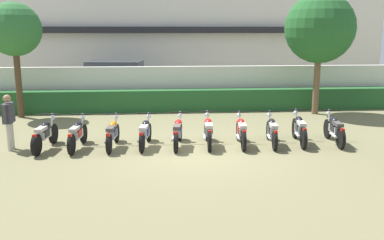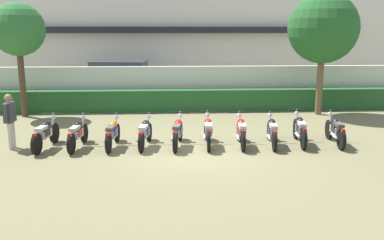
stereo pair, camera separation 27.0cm
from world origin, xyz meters
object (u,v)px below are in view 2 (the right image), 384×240
(motorcycle_in_row_1, at_px, (78,133))
(motorcycle_in_row_9, at_px, (335,130))
(tree_near_inspector, at_px, (18,30))
(motorcycle_in_row_5, at_px, (208,131))
(motorcycle_in_row_2, at_px, (113,133))
(inspector_person, at_px, (10,117))
(motorcycle_in_row_0, at_px, (45,134))
(motorcycle_in_row_6, at_px, (241,131))
(motorcycle_in_row_8, at_px, (300,129))
(parked_car, at_px, (122,80))
(motorcycle_in_row_4, at_px, (178,132))
(tree_far_side, at_px, (323,28))
(motorcycle_in_row_3, at_px, (145,132))
(motorcycle_in_row_7, at_px, (272,131))

(motorcycle_in_row_1, xyz_separation_m, motorcycle_in_row_9, (7.73, -0.03, 0.01))
(tree_near_inspector, relative_size, motorcycle_in_row_5, 2.36)
(motorcycle_in_row_2, distance_m, inspector_person, 2.98)
(motorcycle_in_row_0, relative_size, motorcycle_in_row_6, 1.06)
(motorcycle_in_row_9, bearing_deg, motorcycle_in_row_8, 89.72)
(parked_car, relative_size, motorcycle_in_row_2, 2.54)
(motorcycle_in_row_1, relative_size, motorcycle_in_row_6, 1.03)
(motorcycle_in_row_4, distance_m, motorcycle_in_row_5, 0.91)
(tree_near_inspector, xyz_separation_m, tree_far_side, (12.00, -0.24, 0.07))
(motorcycle_in_row_6, bearing_deg, tree_near_inspector, 62.07)
(motorcycle_in_row_0, bearing_deg, motorcycle_in_row_3, -81.85)
(tree_far_side, distance_m, motorcycle_in_row_7, 6.39)
(motorcycle_in_row_2, distance_m, motorcycle_in_row_5, 2.84)
(parked_car, height_order, motorcycle_in_row_6, parked_car)
(motorcycle_in_row_1, relative_size, motorcycle_in_row_2, 1.01)
(tree_far_side, xyz_separation_m, motorcycle_in_row_2, (-7.87, -4.62, -3.05))
(parked_car, xyz_separation_m, motorcycle_in_row_6, (4.49, -9.66, -0.48))
(motorcycle_in_row_4, height_order, motorcycle_in_row_6, motorcycle_in_row_6)
(parked_car, bearing_deg, motorcycle_in_row_1, -84.51)
(motorcycle_in_row_1, xyz_separation_m, motorcycle_in_row_7, (5.78, -0.03, -0.00))
(motorcycle_in_row_8, bearing_deg, motorcycle_in_row_4, 98.00)
(motorcycle_in_row_4, height_order, motorcycle_in_row_8, motorcycle_in_row_8)
(tree_far_side, xyz_separation_m, motorcycle_in_row_5, (-5.04, -4.63, -3.03))
(motorcycle_in_row_6, bearing_deg, motorcycle_in_row_1, 93.41)
(motorcycle_in_row_4, xyz_separation_m, motorcycle_in_row_8, (3.72, 0.05, 0.01))
(tree_far_side, bearing_deg, motorcycle_in_row_0, -154.55)
(motorcycle_in_row_0, xyz_separation_m, motorcycle_in_row_7, (6.71, -0.02, -0.01))
(motorcycle_in_row_5, xyz_separation_m, motorcycle_in_row_8, (2.82, 0.05, 0.00))
(tree_near_inspector, relative_size, motorcycle_in_row_8, 2.31)
(tree_far_side, height_order, motorcycle_in_row_1, tree_far_side)
(motorcycle_in_row_4, height_order, motorcycle_in_row_7, motorcycle_in_row_4)
(motorcycle_in_row_0, distance_m, motorcycle_in_row_4, 3.87)
(motorcycle_in_row_6, bearing_deg, motorcycle_in_row_5, 90.18)
(motorcycle_in_row_8, bearing_deg, tree_near_inspector, 70.98)
(tree_near_inspector, relative_size, motorcycle_in_row_9, 2.38)
(tree_far_side, distance_m, motorcycle_in_row_8, 5.92)
(tree_far_side, bearing_deg, motorcycle_in_row_1, -152.35)
(motorcycle_in_row_0, bearing_deg, tree_near_inspector, 30.59)
(tree_near_inspector, relative_size, motorcycle_in_row_0, 2.31)
(tree_near_inspector, bearing_deg, motorcycle_in_row_0, -65.99)
(parked_car, relative_size, tree_near_inspector, 1.05)
(motorcycle_in_row_0, height_order, motorcycle_in_row_1, motorcycle_in_row_0)
(motorcycle_in_row_2, relative_size, motorcycle_in_row_3, 1.01)
(motorcycle_in_row_6, bearing_deg, motorcycle_in_row_7, -85.25)
(motorcycle_in_row_0, bearing_deg, motorcycle_in_row_1, -82.56)
(motorcycle_in_row_7, height_order, motorcycle_in_row_8, motorcycle_in_row_8)
(motorcycle_in_row_6, bearing_deg, motorcycle_in_row_3, 91.75)
(parked_car, relative_size, motorcycle_in_row_4, 2.43)
(motorcycle_in_row_1, xyz_separation_m, motorcycle_in_row_3, (1.97, 0.07, -0.01))
(tree_near_inspector, bearing_deg, motorcycle_in_row_4, -38.83)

